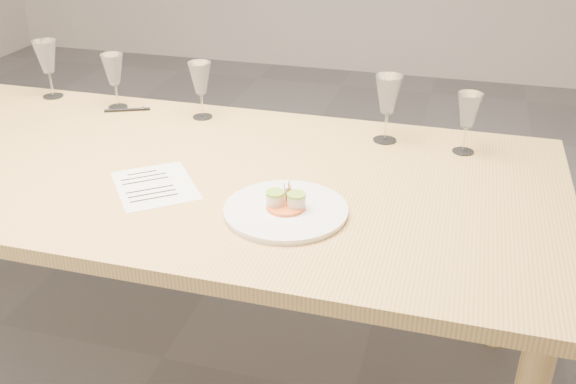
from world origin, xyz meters
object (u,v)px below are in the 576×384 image
(wine_glass_0, at_px, (46,58))
(wine_glass_2, at_px, (200,79))
(dinner_plate, at_px, (286,209))
(recipe_sheet, at_px, (155,185))
(wine_glass_1, at_px, (113,71))
(dining_table, at_px, (142,182))
(ballpoint_pen, at_px, (127,110))
(wine_glass_3, at_px, (388,96))
(wine_glass_4, at_px, (468,112))

(wine_glass_0, height_order, wine_glass_2, wine_glass_0)
(dinner_plate, height_order, wine_glass_0, wine_glass_0)
(wine_glass_0, bearing_deg, recipe_sheet, -39.14)
(wine_glass_0, bearing_deg, wine_glass_1, -7.43)
(dining_table, relative_size, dinner_plate, 7.76)
(wine_glass_1, bearing_deg, ballpoint_pen, -26.48)
(dining_table, relative_size, wine_glass_3, 11.51)
(wine_glass_1, height_order, wine_glass_2, same)
(recipe_sheet, bearing_deg, dining_table, 92.64)
(dinner_plate, distance_m, ballpoint_pen, 0.91)
(wine_glass_0, bearing_deg, wine_glass_3, -3.73)
(dining_table, distance_m, ballpoint_pen, 0.44)
(wine_glass_3, distance_m, wine_glass_4, 0.24)
(wine_glass_1, bearing_deg, dining_table, -53.74)
(wine_glass_1, relative_size, wine_glass_4, 1.04)
(dining_table, xyz_separation_m, wine_glass_3, (0.67, 0.35, 0.21))
(recipe_sheet, height_order, wine_glass_4, wine_glass_4)
(wine_glass_0, distance_m, wine_glass_1, 0.29)
(wine_glass_0, relative_size, wine_glass_3, 1.00)
(dining_table, bearing_deg, wine_glass_2, 83.81)
(ballpoint_pen, height_order, wine_glass_4, wine_glass_4)
(dining_table, bearing_deg, ballpoint_pen, 122.79)
(ballpoint_pen, bearing_deg, wine_glass_2, -20.56)
(recipe_sheet, bearing_deg, wine_glass_3, 2.84)
(recipe_sheet, xyz_separation_m, wine_glass_4, (0.79, 0.45, 0.13))
(dining_table, relative_size, wine_glass_0, 11.49)
(recipe_sheet, xyz_separation_m, ballpoint_pen, (-0.35, 0.50, 0.00))
(wine_glass_3, bearing_deg, wine_glass_1, 177.39)
(wine_glass_2, bearing_deg, ballpoint_pen, -176.71)
(ballpoint_pen, distance_m, wine_glass_1, 0.14)
(wine_glass_0, height_order, wine_glass_4, wine_glass_0)
(dining_table, height_order, wine_glass_2, wine_glass_2)
(ballpoint_pen, height_order, wine_glass_0, wine_glass_0)
(recipe_sheet, bearing_deg, dinner_plate, -45.53)
(wine_glass_3, height_order, wine_glass_4, wine_glass_3)
(wine_glass_1, distance_m, wine_glass_3, 0.95)
(dining_table, relative_size, wine_glass_1, 12.54)
(wine_glass_0, relative_size, wine_glass_4, 1.14)
(wine_glass_1, xyz_separation_m, wine_glass_2, (0.33, -0.01, -0.00))
(wine_glass_0, bearing_deg, wine_glass_4, -4.04)
(wine_glass_2, bearing_deg, wine_glass_4, -3.79)
(wine_glass_2, relative_size, wine_glass_4, 1.04)
(recipe_sheet, relative_size, wine_glass_3, 1.54)
(dinner_plate, bearing_deg, recipe_sheet, 172.55)
(dining_table, height_order, recipe_sheet, recipe_sheet)
(wine_glass_4, bearing_deg, recipe_sheet, -150.09)
(ballpoint_pen, relative_size, wine_glass_4, 0.80)
(dinner_plate, relative_size, ballpoint_pen, 2.10)
(dinner_plate, bearing_deg, wine_glass_1, 143.81)
(recipe_sheet, distance_m, wine_glass_3, 0.74)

